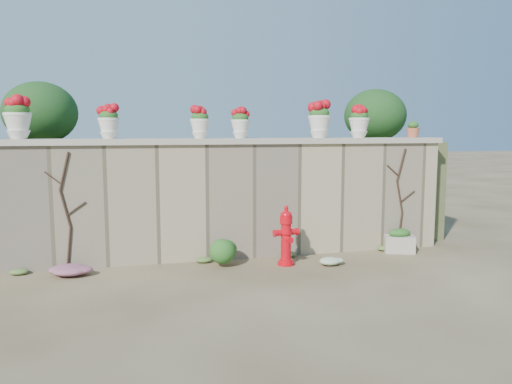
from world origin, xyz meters
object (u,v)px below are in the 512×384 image
object	(u,v)px
planter_box	(399,241)
terracotta_pot	(413,130)
fire_hydrant	(286,235)
urn_pot_0	(18,118)

from	to	relation	value
planter_box	terracotta_pot	world-z (taller)	terracotta_pot
fire_hydrant	planter_box	xyz separation A→B (m)	(2.29, 0.30, -0.30)
planter_box	urn_pot_0	distance (m)	6.83
fire_hydrant	urn_pot_0	distance (m)	4.64
terracotta_pot	urn_pot_0	bearing A→B (deg)	180.00
fire_hydrant	urn_pot_0	size ratio (longest dim) A/B	1.51
planter_box	urn_pot_0	world-z (taller)	urn_pot_0
fire_hydrant	planter_box	size ratio (longest dim) A/B	1.63
fire_hydrant	urn_pot_0	world-z (taller)	urn_pot_0
urn_pot_0	terracotta_pot	xyz separation A→B (m)	(6.92, -0.00, -0.19)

